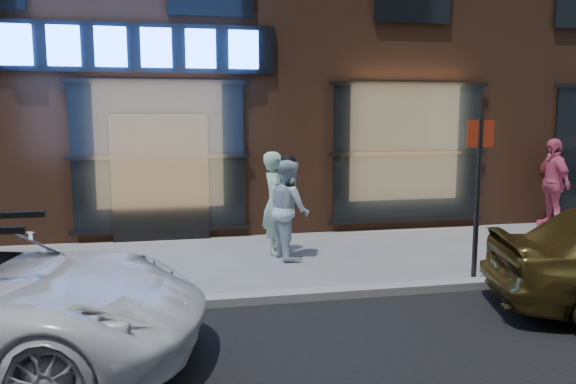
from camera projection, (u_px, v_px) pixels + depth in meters
name	position (u px, v px, depth m)	size (l,w,h in m)	color
ground	(157.00, 310.00, 6.97)	(90.00, 90.00, 0.00)	slate
curb	(157.00, 305.00, 6.97)	(60.00, 0.25, 0.12)	gray
storefront_building	(159.00, 3.00, 14.00)	(30.20, 8.28, 10.30)	#54301E
man_bowtie	(275.00, 203.00, 9.63)	(0.65, 0.42, 1.77)	#A4D8B1
man_cap	(289.00, 209.00, 9.37)	(0.81, 0.63, 1.67)	silver
passerby	(552.00, 183.00, 11.95)	(1.11, 0.46, 1.89)	#E65E87
sign_post	(478.00, 185.00, 7.86)	(0.37, 0.09, 2.35)	#262628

